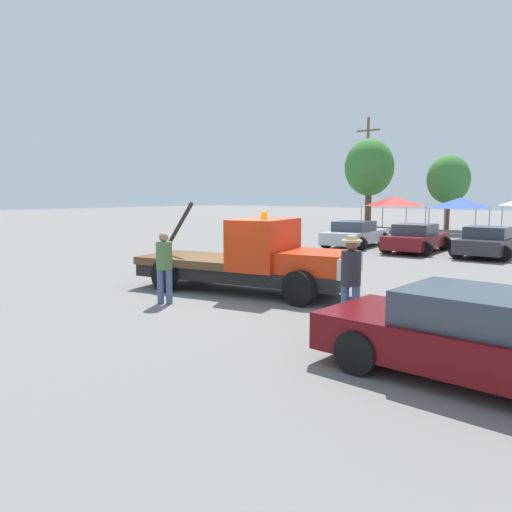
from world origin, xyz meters
The scene contains 13 objects.
ground_plane centered at (0.00, 0.00, 0.00)m, with size 160.00×160.00×0.00m, color slate.
tow_truck centered at (0.36, 0.08, 0.90)m, with size 6.51×3.25×2.51m.
foreground_car centered at (7.40, -2.82, 0.65)m, with size 5.30×2.16×1.34m.
person_near_truck centered at (4.24, -1.42, 1.12)m, with size 0.42×0.42×1.89m.
person_at_hood centered at (-0.43, -2.42, 1.04)m, with size 0.40×0.40×1.80m.
parked_car_silver centered at (-3.59, 12.81, 0.65)m, with size 2.91×5.07×1.34m.
parked_car_maroon centered at (-0.19, 12.49, 0.65)m, with size 2.66×4.55×1.34m.
parked_car_charcoal centered at (2.97, 12.77, 0.65)m, with size 2.55×4.27×1.34m.
canopy_tent_red centered at (-6.92, 24.43, 2.21)m, with size 3.52×3.52×2.57m.
canopy_tent_blue centered at (-2.12, 24.28, 2.14)m, with size 3.07×3.07×2.49m.
tree_left centered at (-4.49, 28.59, 3.83)m, with size 3.20×3.20×5.71m.
tree_center centered at (-11.27, 28.72, 4.97)m, with size 4.15×4.15×7.41m.
utility_pole centered at (-12.34, 30.39, 4.99)m, with size 2.20×0.24×9.44m.
Camera 1 is at (9.24, -10.27, 2.73)m, focal length 35.00 mm.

